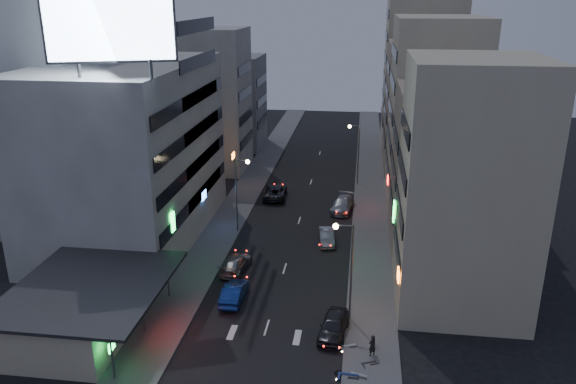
% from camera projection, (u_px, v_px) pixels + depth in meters
% --- Properties ---
extents(ground, '(180.00, 180.00, 0.00)m').
position_uv_depth(ground, '(257.00, 359.00, 39.56)').
color(ground, black).
rests_on(ground, ground).
extents(sidewalk_left, '(4.00, 120.00, 0.12)m').
position_uv_depth(sidewalk_left, '(238.00, 204.00, 68.59)').
color(sidewalk_left, '#4C4C4F').
rests_on(sidewalk_left, ground).
extents(sidewalk_right, '(4.00, 120.00, 0.12)m').
position_uv_depth(sidewalk_right, '(370.00, 211.00, 66.57)').
color(sidewalk_right, '#4C4C4F').
rests_on(sidewalk_right, ground).
extents(food_court, '(11.00, 13.00, 3.88)m').
position_uv_depth(food_court, '(81.00, 306.00, 42.52)').
color(food_court, '#BDB494').
rests_on(food_court, ground).
extents(white_building, '(14.00, 24.00, 18.00)m').
position_uv_depth(white_building, '(128.00, 153.00, 57.41)').
color(white_building, '#B7B7B2').
rests_on(white_building, ground).
extents(grey_tower, '(10.00, 14.00, 34.00)m').
position_uv_depth(grey_tower, '(51.00, 68.00, 58.69)').
color(grey_tower, gray).
rests_on(grey_tower, ground).
extents(shophouse_near, '(10.00, 11.00, 20.00)m').
position_uv_depth(shophouse_near, '(467.00, 187.00, 44.16)').
color(shophouse_near, '#BDB494').
rests_on(shophouse_near, ground).
extents(shophouse_mid, '(11.00, 12.00, 16.00)m').
position_uv_depth(shophouse_mid, '(451.00, 169.00, 55.51)').
color(shophouse_mid, gray).
rests_on(shophouse_mid, ground).
extents(shophouse_far, '(10.00, 14.00, 22.00)m').
position_uv_depth(shophouse_far, '(434.00, 113.00, 66.73)').
color(shophouse_far, '#BDB494').
rests_on(shophouse_far, ground).
extents(far_left_a, '(11.00, 10.00, 20.00)m').
position_uv_depth(far_left_a, '(208.00, 100.00, 80.25)').
color(far_left_a, '#B7B7B2').
rests_on(far_left_a, ground).
extents(far_left_b, '(12.00, 10.00, 15.00)m').
position_uv_depth(far_left_b, '(226.00, 101.00, 93.30)').
color(far_left_b, gray).
rests_on(far_left_b, ground).
extents(far_right_a, '(11.00, 12.00, 18.00)m').
position_uv_depth(far_right_a, '(425.00, 106.00, 81.35)').
color(far_right_a, gray).
rests_on(far_right_a, ground).
extents(far_right_b, '(12.00, 12.00, 24.00)m').
position_uv_depth(far_right_b, '(421.00, 73.00, 93.38)').
color(far_right_b, '#BDB494').
rests_on(far_right_b, ground).
extents(billboard, '(9.52, 3.75, 6.20)m').
position_uv_depth(billboard, '(111.00, 31.00, 43.32)').
color(billboard, '#595B60').
rests_on(billboard, white_building).
extents(street_lamp_right_near, '(1.60, 0.44, 8.02)m').
position_uv_depth(street_lamp_right_near, '(347.00, 258.00, 42.64)').
color(street_lamp_right_near, '#595B60').
rests_on(street_lamp_right_near, sidewalk_right).
extents(street_lamp_left, '(1.60, 0.44, 8.02)m').
position_uv_depth(street_lamp_left, '(240.00, 185.00, 59.08)').
color(street_lamp_left, '#595B60').
rests_on(street_lamp_left, sidewalk_left).
extents(street_lamp_right_far, '(1.60, 0.44, 8.02)m').
position_uv_depth(street_lamp_right_far, '(356.00, 146.00, 74.42)').
color(street_lamp_right_far, '#595B60').
rests_on(street_lamp_right_far, sidewalk_right).
extents(parked_car_right_near, '(2.48, 4.85, 1.58)m').
position_uv_depth(parked_car_right_near, '(334.00, 326.00, 42.10)').
color(parked_car_right_near, '#27272C').
rests_on(parked_car_right_near, ground).
extents(parked_car_right_mid, '(1.98, 4.33, 1.38)m').
position_uv_depth(parked_car_right_mid, '(327.00, 237.00, 57.87)').
color(parked_car_right_mid, '#96979E').
rests_on(parked_car_right_mid, ground).
extents(parked_car_left, '(3.02, 5.97, 1.62)m').
position_uv_depth(parked_car_left, '(275.00, 192.00, 70.77)').
color(parked_car_left, '#232328').
rests_on(parked_car_left, ground).
extents(parked_car_right_far, '(2.97, 5.76, 1.60)m').
position_uv_depth(parked_car_right_far, '(343.00, 204.00, 66.48)').
color(parked_car_right_far, gray).
rests_on(parked_car_right_far, ground).
extents(road_car_blue, '(1.65, 4.65, 1.53)m').
position_uv_depth(road_car_blue, '(234.00, 293.00, 46.87)').
color(road_car_blue, navy).
rests_on(road_car_blue, ground).
extents(road_car_silver, '(2.58, 5.15, 1.44)m').
position_uv_depth(road_car_silver, '(235.00, 263.00, 52.07)').
color(road_car_silver, gray).
rests_on(road_car_silver, ground).
extents(person, '(0.71, 0.67, 1.64)m').
position_uv_depth(person, '(372.00, 346.00, 39.50)').
color(person, black).
rests_on(person, sidewalk_right).
extents(scooter_black_a, '(0.86, 1.81, 1.06)m').
position_uv_depth(scooter_black_a, '(363.00, 381.00, 36.29)').
color(scooter_black_a, black).
rests_on(scooter_black_a, sidewalk_right).
extents(scooter_silver_a, '(1.00, 1.82, 1.06)m').
position_uv_depth(scooter_silver_a, '(368.00, 369.00, 37.46)').
color(scooter_silver_a, '#A1A5A8').
rests_on(scooter_silver_a, sidewalk_right).
extents(scooter_blue, '(0.81, 2.10, 1.26)m').
position_uv_depth(scooter_blue, '(360.00, 367.00, 37.55)').
color(scooter_blue, navy).
rests_on(scooter_blue, sidewalk_right).
extents(scooter_black_b, '(1.15, 1.75, 1.02)m').
position_uv_depth(scooter_black_b, '(376.00, 354.00, 39.05)').
color(scooter_black_b, black).
rests_on(scooter_black_b, sidewalk_right).
extents(scooter_silver_b, '(1.18, 1.84, 1.07)m').
position_uv_depth(scooter_silver_b, '(356.00, 337.00, 40.94)').
color(scooter_silver_b, '#AFB1B7').
rests_on(scooter_silver_b, sidewalk_right).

